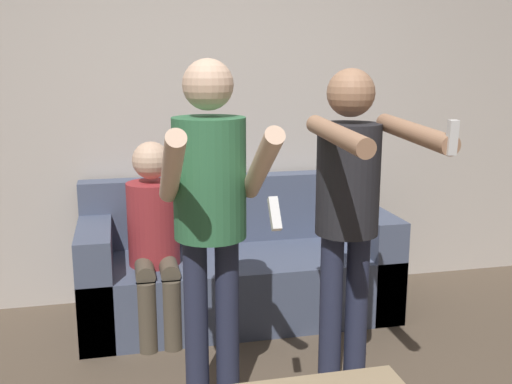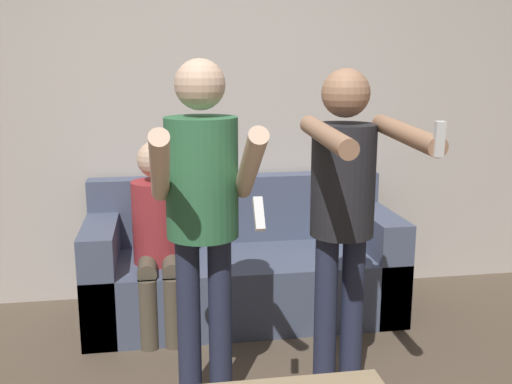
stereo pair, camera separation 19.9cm
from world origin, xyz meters
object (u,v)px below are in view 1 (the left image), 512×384
object	(u,v)px
couch	(237,269)
person_standing_right	(350,198)
person_seated	(154,231)
person_standing_left	(210,200)

from	to	relation	value
couch	person_standing_right	distance (m)	1.32
couch	person_seated	distance (m)	0.65
couch	person_standing_left	xyz separation A→B (m)	(-0.32, -1.06, 0.72)
person_standing_left	person_standing_right	xyz separation A→B (m)	(0.65, -0.01, -0.02)
person_standing_left	couch	bearing A→B (deg)	72.96
person_standing_left	person_seated	xyz separation A→B (m)	(-0.20, 0.90, -0.38)
person_standing_left	person_standing_right	distance (m)	0.65
couch	person_standing_left	world-z (taller)	person_standing_left
person_standing_right	person_seated	world-z (taller)	person_standing_right
person_seated	couch	bearing A→B (deg)	16.88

